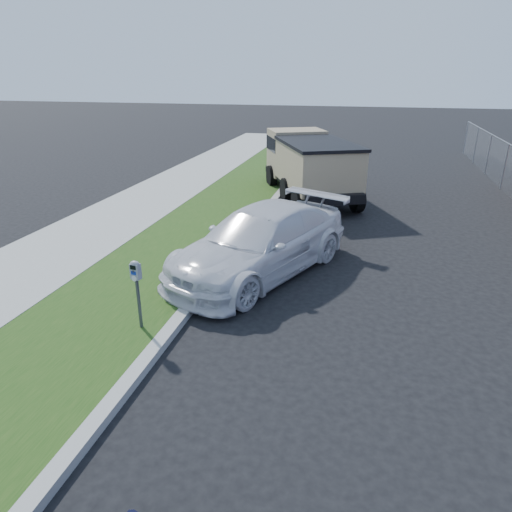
# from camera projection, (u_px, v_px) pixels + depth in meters

# --- Properties ---
(ground) EXTENTS (120.00, 120.00, 0.00)m
(ground) POSITION_uv_depth(u_px,v_px,m) (317.00, 333.00, 8.39)
(ground) COLOR black
(ground) RESTS_ON ground
(streetside) EXTENTS (6.12, 50.00, 0.15)m
(streetside) POSITION_uv_depth(u_px,v_px,m) (104.00, 261.00, 11.40)
(streetside) COLOR gray
(streetside) RESTS_ON ground
(parking_meter) EXTENTS (0.20, 0.15, 1.31)m
(parking_meter) POSITION_uv_depth(u_px,v_px,m) (136.00, 280.00, 7.99)
(parking_meter) COLOR #3F4247
(parking_meter) RESTS_ON ground
(white_wagon) EXTENTS (4.15, 5.70, 1.53)m
(white_wagon) POSITION_uv_depth(u_px,v_px,m) (263.00, 241.00, 10.74)
(white_wagon) COLOR silver
(white_wagon) RESTS_ON ground
(dump_truck) EXTENTS (4.36, 6.19, 2.29)m
(dump_truck) POSITION_uv_depth(u_px,v_px,m) (309.00, 163.00, 17.13)
(dump_truck) COLOR black
(dump_truck) RESTS_ON ground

